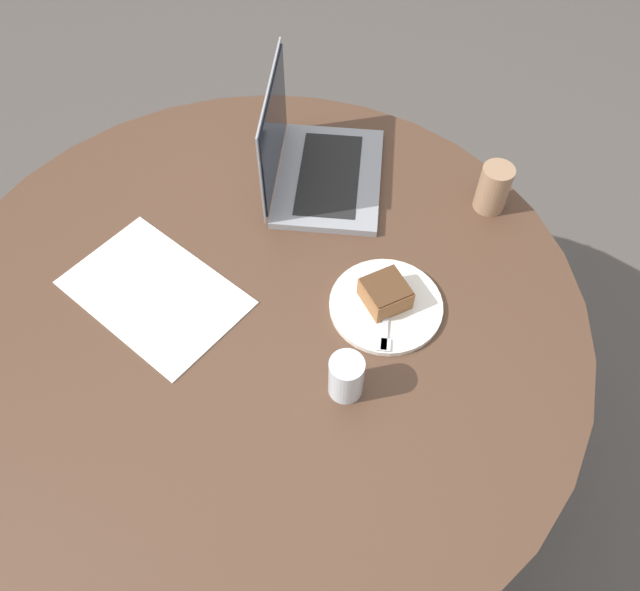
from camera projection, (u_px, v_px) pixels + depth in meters
name	position (u px, v px, depth m)	size (l,w,h in m)	color
ground_plane	(276.00, 442.00, 1.87)	(12.00, 12.00, 0.00)	#4C4742
dining_table	(259.00, 337.00, 1.37)	(1.35, 1.35, 0.73)	#4C3323
paper_document	(155.00, 292.00, 1.29)	(0.38, 0.27, 0.00)	white
plate	(386.00, 305.00, 1.26)	(0.23, 0.23, 0.01)	silver
cake_slice	(385.00, 293.00, 1.24)	(0.11, 0.11, 0.05)	brown
fork	(385.00, 322.00, 1.23)	(0.12, 0.15, 0.00)	silver
coffee_glass	(493.00, 188.00, 1.38)	(0.07, 0.07, 0.11)	#997556
water_glass	(346.00, 377.00, 1.12)	(0.06, 0.06, 0.10)	silver
laptop	(314.00, 164.00, 1.44)	(0.40, 0.42, 0.26)	gray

